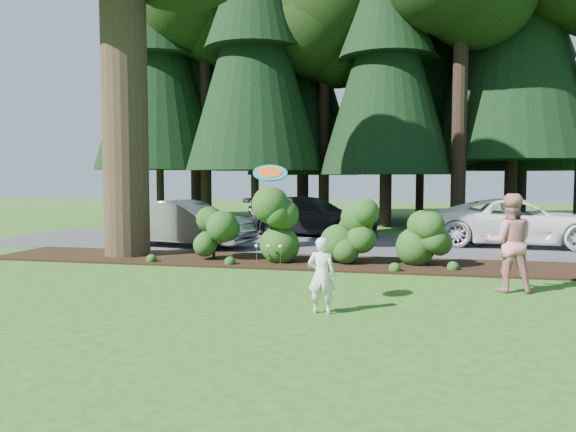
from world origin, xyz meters
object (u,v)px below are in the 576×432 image
object	(u,v)px
car_dark_suv	(312,216)
child	(322,275)
adult	(509,243)
car_silver_wagon	(186,223)
frisbee	(270,173)
car_white_suv	(519,222)

from	to	relation	value
car_dark_suv	child	world-z (taller)	car_dark_suv
child	adult	distance (m)	4.11
car_dark_suv	child	distance (m)	11.92
car_silver_wagon	frisbee	size ratio (longest dim) A/B	7.24
car_white_suv	car_silver_wagon	bearing A→B (deg)	108.11
car_silver_wagon	frisbee	distance (m)	8.87
car_silver_wagon	car_white_suv	world-z (taller)	car_white_suv
car_white_suv	adult	bearing A→B (deg)	173.69
adult	frisbee	size ratio (longest dim) A/B	3.14
car_white_suv	adult	xyz separation A→B (m)	(-1.51, -7.44, 0.17)
car_white_suv	frisbee	xyz separation A→B (m)	(-5.66, -9.78, 1.50)
frisbee	car_silver_wagon	bearing A→B (deg)	121.82
car_dark_suv	adult	world-z (taller)	adult
car_silver_wagon	child	distance (m)	9.35
car_silver_wagon	car_dark_suv	size ratio (longest dim) A/B	0.88
car_white_suv	frisbee	bearing A→B (deg)	155.11
car_dark_suv	frisbee	size ratio (longest dim) A/B	8.18
car_silver_wagon	car_dark_suv	world-z (taller)	car_silver_wagon
child	adult	xyz separation A→B (m)	(3.26, 2.49, 0.32)
child	frisbee	xyz separation A→B (m)	(-0.89, 0.14, 1.66)
car_white_suv	car_dark_suv	size ratio (longest dim) A/B	1.09
car_silver_wagon	car_white_suv	distance (m)	10.53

